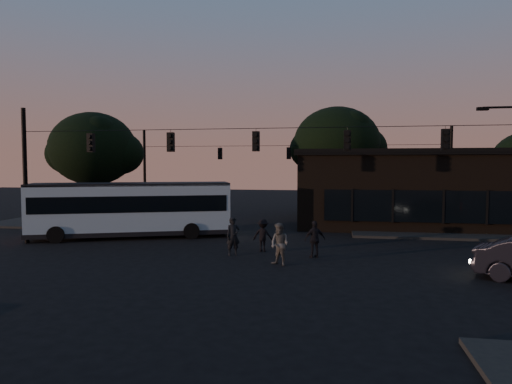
% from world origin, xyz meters
% --- Properties ---
extents(ground, '(120.00, 120.00, 0.00)m').
position_xyz_m(ground, '(0.00, 0.00, 0.00)').
color(ground, black).
rests_on(ground, ground).
extents(sidewalk_far_right, '(14.00, 10.00, 0.15)m').
position_xyz_m(sidewalk_far_right, '(12.00, 14.00, 0.07)').
color(sidewalk_far_right, black).
rests_on(sidewalk_far_right, ground).
extents(sidewalk_far_left, '(14.00, 10.00, 0.15)m').
position_xyz_m(sidewalk_far_left, '(-14.00, 14.00, 0.07)').
color(sidewalk_far_left, black).
rests_on(sidewalk_far_left, ground).
extents(building, '(15.40, 10.41, 5.40)m').
position_xyz_m(building, '(9.00, 15.97, 2.71)').
color(building, black).
rests_on(building, ground).
extents(tree_behind, '(7.60, 7.60, 9.43)m').
position_xyz_m(tree_behind, '(4.00, 22.00, 6.19)').
color(tree_behind, black).
rests_on(tree_behind, ground).
extents(tree_left, '(6.40, 6.40, 8.30)m').
position_xyz_m(tree_left, '(-14.00, 13.00, 5.57)').
color(tree_left, black).
rests_on(tree_left, ground).
extents(signal_rig_near, '(26.24, 0.30, 7.50)m').
position_xyz_m(signal_rig_near, '(0.00, 4.00, 4.45)').
color(signal_rig_near, black).
rests_on(signal_rig_near, ground).
extents(signal_rig_far, '(26.24, 0.30, 7.50)m').
position_xyz_m(signal_rig_far, '(0.00, 20.00, 4.20)').
color(signal_rig_far, black).
rests_on(signal_rig_far, ground).
extents(bus, '(11.86, 6.69, 3.29)m').
position_xyz_m(bus, '(-8.10, 6.95, 1.85)').
color(bus, '#92ABBA').
rests_on(bus, ground).
extents(pedestrian_a, '(0.80, 0.70, 1.85)m').
position_xyz_m(pedestrian_a, '(-0.89, 2.68, 0.93)').
color(pedestrian_a, black).
rests_on(pedestrian_a, ground).
extents(pedestrian_b, '(1.13, 1.07, 1.85)m').
position_xyz_m(pedestrian_b, '(1.60, 0.85, 0.92)').
color(pedestrian_b, '#55534E').
rests_on(pedestrian_b, ground).
extents(pedestrian_c, '(1.11, 0.82, 1.74)m').
position_xyz_m(pedestrian_c, '(3.03, 2.77, 0.87)').
color(pedestrian_c, black).
rests_on(pedestrian_c, ground).
extents(pedestrian_d, '(1.14, 0.77, 1.64)m').
position_xyz_m(pedestrian_d, '(0.37, 3.92, 0.82)').
color(pedestrian_d, black).
rests_on(pedestrian_d, ground).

